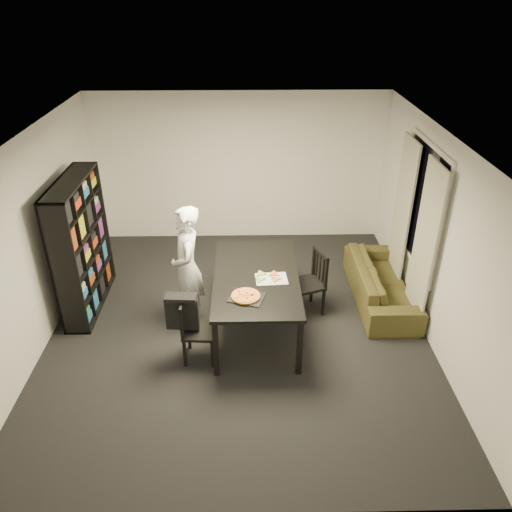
{
  "coord_description": "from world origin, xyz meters",
  "views": [
    {
      "loc": [
        0.13,
        -5.5,
        4.18
      ],
      "look_at": [
        0.24,
        0.08,
        1.05
      ],
      "focal_mm": 35.0,
      "sensor_mm": 36.0,
      "label": 1
    }
  ],
  "objects_px": {
    "dining_table": "(256,280)",
    "pepperoni_pizza": "(246,296)",
    "chair_right": "(312,278)",
    "baking_tray": "(247,297)",
    "person": "(187,267)",
    "bookshelf": "(81,246)",
    "sofa": "(381,283)",
    "chair_left": "(193,326)"
  },
  "relations": [
    {
      "from": "person",
      "to": "baking_tray",
      "type": "relative_size",
      "value": 4.26
    },
    {
      "from": "sofa",
      "to": "dining_table",
      "type": "bearing_deg",
      "value": 109.17
    },
    {
      "from": "chair_right",
      "to": "person",
      "type": "height_order",
      "value": "person"
    },
    {
      "from": "dining_table",
      "to": "baking_tray",
      "type": "bearing_deg",
      "value": -103.57
    },
    {
      "from": "chair_left",
      "to": "sofa",
      "type": "bearing_deg",
      "value": -61.18
    },
    {
      "from": "dining_table",
      "to": "chair_left",
      "type": "xyz_separation_m",
      "value": [
        -0.79,
        -0.61,
        -0.26
      ]
    },
    {
      "from": "bookshelf",
      "to": "baking_tray",
      "type": "height_order",
      "value": "bookshelf"
    },
    {
      "from": "bookshelf",
      "to": "person",
      "type": "distance_m",
      "value": 1.56
    },
    {
      "from": "bookshelf",
      "to": "chair_left",
      "type": "relative_size",
      "value": 2.23
    },
    {
      "from": "chair_right",
      "to": "chair_left",
      "type": "bearing_deg",
      "value": -77.45
    },
    {
      "from": "baking_tray",
      "to": "sofa",
      "type": "bearing_deg",
      "value": 30.31
    },
    {
      "from": "baking_tray",
      "to": "person",
      "type": "bearing_deg",
      "value": 138.98
    },
    {
      "from": "chair_left",
      "to": "person",
      "type": "bearing_deg",
      "value": 11.85
    },
    {
      "from": "pepperoni_pizza",
      "to": "person",
      "type": "bearing_deg",
      "value": 138.51
    },
    {
      "from": "person",
      "to": "pepperoni_pizza",
      "type": "bearing_deg",
      "value": 39.55
    },
    {
      "from": "dining_table",
      "to": "pepperoni_pizza",
      "type": "bearing_deg",
      "value": -104.99
    },
    {
      "from": "chair_left",
      "to": "pepperoni_pizza",
      "type": "distance_m",
      "value": 0.75
    },
    {
      "from": "dining_table",
      "to": "chair_right",
      "type": "bearing_deg",
      "value": 26.49
    },
    {
      "from": "pepperoni_pizza",
      "to": "sofa",
      "type": "height_order",
      "value": "pepperoni_pizza"
    },
    {
      "from": "baking_tray",
      "to": "pepperoni_pizza",
      "type": "bearing_deg",
      "value": 177.72
    },
    {
      "from": "chair_right",
      "to": "person",
      "type": "bearing_deg",
      "value": -102.32
    },
    {
      "from": "person",
      "to": "pepperoni_pizza",
      "type": "distance_m",
      "value": 1.02
    },
    {
      "from": "bookshelf",
      "to": "chair_left",
      "type": "height_order",
      "value": "bookshelf"
    },
    {
      "from": "chair_right",
      "to": "baking_tray",
      "type": "bearing_deg",
      "value": -65.27
    },
    {
      "from": "dining_table",
      "to": "sofa",
      "type": "distance_m",
      "value": 2.01
    },
    {
      "from": "bookshelf",
      "to": "dining_table",
      "type": "relative_size",
      "value": 0.97
    },
    {
      "from": "person",
      "to": "sofa",
      "type": "distance_m",
      "value": 2.84
    },
    {
      "from": "bookshelf",
      "to": "pepperoni_pizza",
      "type": "relative_size",
      "value": 5.43
    },
    {
      "from": "pepperoni_pizza",
      "to": "chair_left",
      "type": "bearing_deg",
      "value": -171.17
    },
    {
      "from": "bookshelf",
      "to": "chair_right",
      "type": "distance_m",
      "value": 3.22
    },
    {
      "from": "chair_right",
      "to": "sofa",
      "type": "relative_size",
      "value": 0.48
    },
    {
      "from": "dining_table",
      "to": "baking_tray",
      "type": "xyz_separation_m",
      "value": [
        -0.12,
        -0.51,
        0.08
      ]
    },
    {
      "from": "dining_table",
      "to": "person",
      "type": "relative_size",
      "value": 1.15
    },
    {
      "from": "baking_tray",
      "to": "pepperoni_pizza",
      "type": "xyz_separation_m",
      "value": [
        -0.01,
        0.0,
        0.02
      ]
    },
    {
      "from": "pepperoni_pizza",
      "to": "sofa",
      "type": "bearing_deg",
      "value": 30.13
    },
    {
      "from": "chair_right",
      "to": "bookshelf",
      "type": "bearing_deg",
      "value": -113.91
    },
    {
      "from": "baking_tray",
      "to": "sofa",
      "type": "height_order",
      "value": "baking_tray"
    },
    {
      "from": "dining_table",
      "to": "person",
      "type": "bearing_deg",
      "value": 169.39
    },
    {
      "from": "chair_left",
      "to": "chair_right",
      "type": "distance_m",
      "value": 1.87
    },
    {
      "from": "dining_table",
      "to": "bookshelf",
      "type": "bearing_deg",
      "value": 165.56
    },
    {
      "from": "person",
      "to": "baking_tray",
      "type": "distance_m",
      "value": 1.03
    },
    {
      "from": "chair_left",
      "to": "baking_tray",
      "type": "xyz_separation_m",
      "value": [
        0.66,
        0.1,
        0.34
      ]
    }
  ]
}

